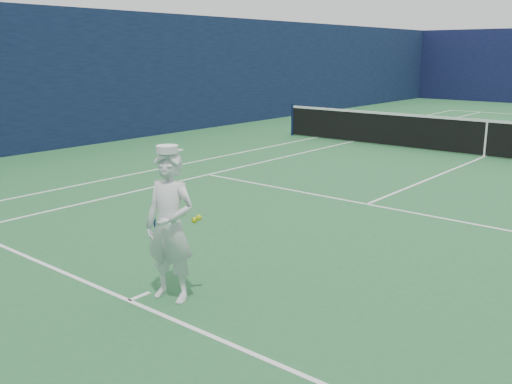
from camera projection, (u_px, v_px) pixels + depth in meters
ground at (484, 157)px, 15.35m from camera, size 80.00×80.00×0.00m
court_markings at (484, 157)px, 15.35m from camera, size 11.03×23.83×0.01m
windscreen_fence at (491, 81)px, 14.87m from camera, size 20.12×36.12×4.00m
tennis_net at (486, 136)px, 15.21m from camera, size 12.88×0.09×1.07m
tennis_player at (170, 226)px, 6.34m from camera, size 0.82×0.53×1.77m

